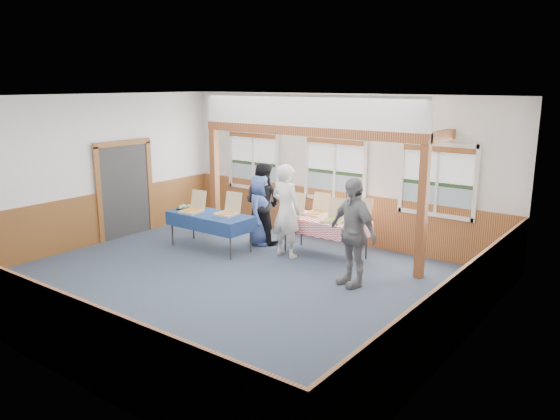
% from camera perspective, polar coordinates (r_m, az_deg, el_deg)
% --- Properties ---
extents(floor, '(8.00, 8.00, 0.00)m').
position_cam_1_polar(floor, '(9.65, -5.26, -7.67)').
color(floor, '#2C3348').
rests_on(floor, ground).
extents(ceiling, '(8.00, 8.00, 0.00)m').
position_cam_1_polar(ceiling, '(9.02, -5.70, 11.68)').
color(ceiling, white).
rests_on(ceiling, wall_back).
extents(wall_back, '(8.00, 0.00, 8.00)m').
position_cam_1_polar(wall_back, '(11.98, 5.88, 4.35)').
color(wall_back, silver).
rests_on(wall_back, floor).
extents(wall_front, '(8.00, 0.00, 8.00)m').
position_cam_1_polar(wall_front, '(7.10, -24.85, -2.99)').
color(wall_front, silver).
rests_on(wall_front, floor).
extents(wall_left, '(0.00, 8.00, 8.00)m').
position_cam_1_polar(wall_left, '(12.22, -19.53, 3.84)').
color(wall_left, silver).
rests_on(wall_left, floor).
extents(wall_right, '(0.00, 8.00, 8.00)m').
position_cam_1_polar(wall_right, '(7.21, 18.80, -2.22)').
color(wall_right, silver).
rests_on(wall_right, floor).
extents(wainscot_back, '(7.98, 0.05, 1.10)m').
position_cam_1_polar(wainscot_back, '(12.16, 5.70, -0.56)').
color(wainscot_back, brown).
rests_on(wainscot_back, floor).
extents(wainscot_front, '(7.98, 0.05, 1.10)m').
position_cam_1_polar(wainscot_front, '(7.45, -23.89, -10.74)').
color(wainscot_front, brown).
rests_on(wainscot_front, floor).
extents(wainscot_left, '(0.05, 6.98, 1.10)m').
position_cam_1_polar(wainscot_left, '(12.40, -19.09, -0.96)').
color(wainscot_left, brown).
rests_on(wainscot_left, floor).
extents(wainscot_right, '(0.05, 6.98, 1.10)m').
position_cam_1_polar(wainscot_right, '(7.55, 18.02, -9.90)').
color(wainscot_right, brown).
rests_on(wainscot_right, floor).
extents(cased_opening, '(0.06, 1.30, 2.10)m').
position_cam_1_polar(cased_opening, '(12.79, -15.90, 1.98)').
color(cased_opening, '#2E2E2E').
rests_on(cased_opening, wall_left).
extents(window_left, '(1.56, 0.10, 1.46)m').
position_cam_1_polar(window_left, '(13.25, -2.79, 5.60)').
color(window_left, white).
rests_on(window_left, wall_back).
extents(window_mid, '(1.56, 0.10, 1.46)m').
position_cam_1_polar(window_mid, '(11.93, 5.78, 4.70)').
color(window_mid, white).
rests_on(window_mid, wall_back).
extents(window_right, '(1.56, 0.10, 1.46)m').
position_cam_1_polar(window_right, '(10.94, 16.15, 3.47)').
color(window_right, white).
rests_on(window_right, wall_back).
extents(post_left, '(0.15, 0.15, 2.40)m').
position_cam_1_polar(post_left, '(12.61, -6.83, 2.92)').
color(post_left, '#612B15').
rests_on(post_left, floor).
extents(post_right, '(0.15, 0.15, 2.40)m').
position_cam_1_polar(post_right, '(9.90, 14.64, -0.25)').
color(post_right, '#612B15').
rests_on(post_right, floor).
extents(cross_beam, '(5.15, 0.18, 0.18)m').
position_cam_1_polar(cross_beam, '(10.87, 2.68, 8.23)').
color(cross_beam, '#612B15').
rests_on(cross_beam, post_left).
extents(table_left, '(2.02, 1.56, 0.76)m').
position_cam_1_polar(table_left, '(11.47, -7.31, -0.67)').
color(table_left, '#2E2E2E').
rests_on(table_left, floor).
extents(table_right, '(1.88, 1.22, 0.76)m').
position_cam_1_polar(table_right, '(10.99, 4.76, -1.23)').
color(table_right, '#2E2E2E').
rests_on(table_right, floor).
extents(pizza_box_a, '(0.43, 0.51, 0.44)m').
position_cam_1_polar(pizza_box_a, '(11.64, -9.12, 0.10)').
color(pizza_box_a, '#D1BC8B').
rests_on(pizza_box_a, table_left).
extents(pizza_box_b, '(0.44, 0.52, 0.44)m').
position_cam_1_polar(pizza_box_b, '(11.32, -5.49, -0.16)').
color(pizza_box_b, '#D1BC8B').
rests_on(pizza_box_b, table_left).
extents(pizza_box_c, '(0.43, 0.51, 0.43)m').
position_cam_1_polar(pizza_box_c, '(11.29, 1.27, -0.15)').
color(pizza_box_c, '#D1BC8B').
rests_on(pizza_box_c, table_right).
extents(pizza_box_d, '(0.40, 0.48, 0.43)m').
position_cam_1_polar(pizza_box_d, '(11.30, 3.80, -0.16)').
color(pizza_box_d, '#D1BC8B').
rests_on(pizza_box_d, table_right).
extents(pizza_box_e, '(0.46, 0.54, 0.43)m').
position_cam_1_polar(pizza_box_e, '(10.77, 5.65, -0.86)').
color(pizza_box_e, '#D1BC8B').
rests_on(pizza_box_e, table_right).
extents(pizza_box_f, '(0.45, 0.54, 0.46)m').
position_cam_1_polar(pizza_box_f, '(10.76, 8.10, -0.93)').
color(pizza_box_f, '#D1BC8B').
rests_on(pizza_box_f, table_right).
extents(veggie_tray, '(0.37, 0.37, 0.09)m').
position_cam_1_polar(veggie_tray, '(11.97, -9.90, 0.26)').
color(veggie_tray, black).
rests_on(veggie_tray, table_left).
extents(drink_glass, '(0.07, 0.07, 0.15)m').
position_cam_1_polar(drink_glass, '(10.33, 8.02, -1.48)').
color(drink_glass, brown).
rests_on(drink_glass, table_right).
extents(woman_white, '(0.72, 0.50, 1.89)m').
position_cam_1_polar(woman_white, '(10.83, 0.64, -0.07)').
color(woman_white, silver).
rests_on(woman_white, floor).
extents(woman_black, '(0.91, 0.74, 1.75)m').
position_cam_1_polar(woman_black, '(11.82, -1.84, 0.72)').
color(woman_black, black).
rests_on(woman_black, floor).
extents(man_blue, '(0.72, 0.87, 1.52)m').
position_cam_1_polar(man_blue, '(11.72, -2.14, 0.03)').
color(man_blue, '#3B5394').
rests_on(man_blue, floor).
extents(person_grey, '(1.20, 0.83, 1.89)m').
position_cam_1_polar(person_grey, '(9.37, 7.59, -2.31)').
color(person_grey, gray).
rests_on(person_grey, floor).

